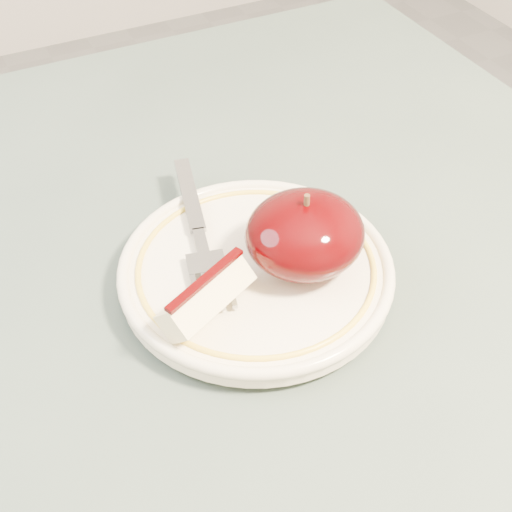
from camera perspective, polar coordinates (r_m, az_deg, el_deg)
name	(u,v)px	position (r m, az deg, el deg)	size (l,w,h in m)	color
table	(171,469)	(0.53, -6.78, -16.58)	(0.90, 0.90, 0.75)	brown
plate	(256,270)	(0.51, 0.00, -1.14)	(0.20, 0.20, 0.02)	beige
apple_half	(305,234)	(0.49, 3.92, 1.78)	(0.08, 0.08, 0.06)	black
apple_wedge	(206,297)	(0.46, -3.99, -3.26)	(0.08, 0.06, 0.03)	beige
fork	(199,232)	(0.53, -4.62, 1.96)	(0.06, 0.17, 0.00)	gray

